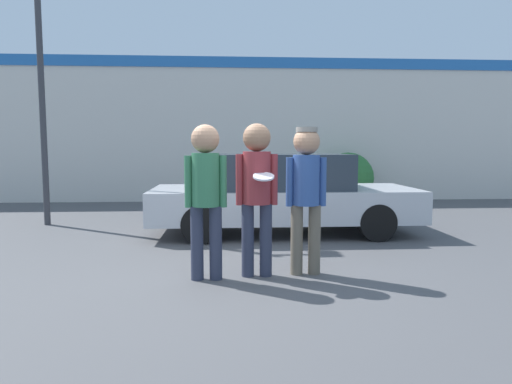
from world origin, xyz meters
TOP-DOWN VIEW (x-y plane):
  - ground_plane at (0.00, 0.00)m, footprint 56.00×56.00m
  - storefront_building at (0.00, 7.85)m, footprint 24.00×0.22m
  - person_left at (-0.35, -0.10)m, footprint 0.49×0.33m
  - person_middle_with_frisbee at (0.26, 0.01)m, footprint 0.50×0.53m
  - person_right at (0.86, 0.05)m, footprint 0.50×0.33m
  - parked_car_near at (0.91, 2.80)m, footprint 4.74×1.92m
  - street_lamp at (-3.56, 3.96)m, footprint 1.11×0.35m
  - shrub at (3.25, 6.95)m, footprint 1.42×1.42m

SIDE VIEW (x-z plane):
  - ground_plane at x=0.00m, z-range 0.00..0.00m
  - shrub at x=3.25m, z-range 0.00..1.42m
  - parked_car_near at x=0.91m, z-range 0.00..1.44m
  - person_right at x=0.86m, z-range 0.19..2.00m
  - person_left at x=-0.35m, z-range 0.19..2.02m
  - person_middle_with_frisbee at x=0.26m, z-range 0.20..2.05m
  - storefront_building at x=0.00m, z-range 0.03..4.13m
  - street_lamp at x=-3.56m, z-range 0.65..6.99m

